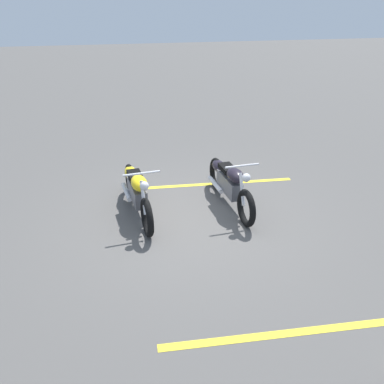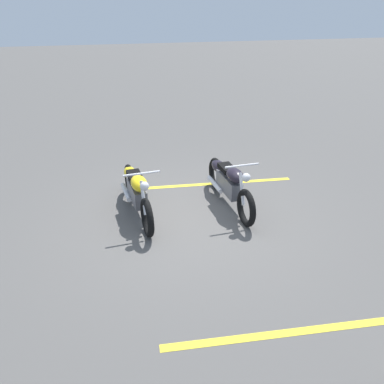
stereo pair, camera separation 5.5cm
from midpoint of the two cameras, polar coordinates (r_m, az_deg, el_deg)
The scene contains 5 objects.
ground_plane at distance 7.35m, azimuth -0.13°, elevation -3.88°, with size 60.00×60.00×0.00m, color #514F4C.
motorcycle_bright_foreground at distance 7.44m, azimuth -7.59°, elevation 0.29°, with size 2.23×0.62×1.04m.
motorcycle_dark_foreground at distance 7.72m, azimuth 5.47°, elevation 1.38°, with size 2.23×0.62×1.04m.
parking_stripe_near at distance 8.75m, azimuth 4.05°, elevation 1.22°, with size 3.20×0.12×0.01m, color yellow.
parking_stripe_mid at distance 5.29m, azimuth 14.00°, elevation -18.75°, with size 3.20×0.12×0.01m, color yellow.
Camera 1 is at (6.23, -1.36, 3.66)m, focal length 37.77 mm.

